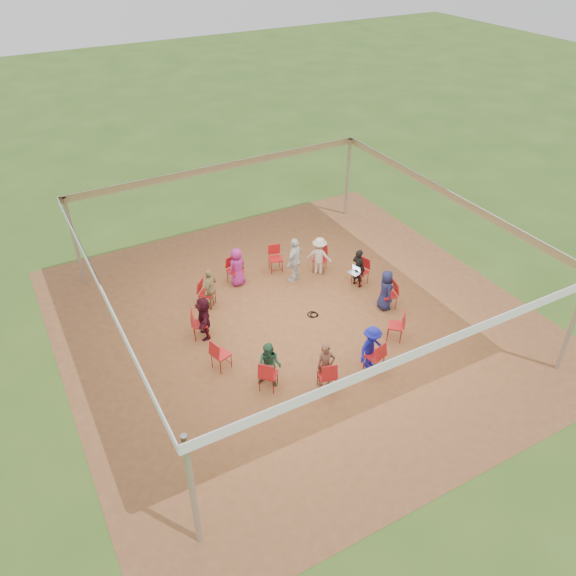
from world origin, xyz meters
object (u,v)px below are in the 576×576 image
person_seated_8 (386,290)px  cable_coil (313,315)px  person_seated_1 (319,256)px  person_seated_6 (326,366)px  chair_5 (200,324)px  standing_person (295,260)px  person_seated_7 (371,348)px  person_seated_0 (358,268)px  chair_4 (207,294)px  chair_11 (389,295)px  chair_0 (360,272)px  person_seated_5 (270,365)px  chair_1 (320,259)px  chair_3 (235,271)px  chair_7 (268,374)px  chair_8 (327,375)px  laptop (355,271)px  chair_10 (396,326)px  person_seated_4 (204,317)px  person_seated_3 (210,289)px  person_seated_2 (237,267)px  chair_2 (276,259)px  chair_9 (374,356)px  chair_6 (221,354)px

person_seated_8 → cable_coil: (-2.04, 0.71, -0.63)m
person_seated_1 → person_seated_6: same height
chair_5 → standing_person: 3.89m
person_seated_6 → person_seated_8: bearing=45.0°
person_seated_7 → person_seated_0: bearing=45.0°
chair_4 → chair_11: (4.71, -2.68, 0.00)m
person_seated_1 → standing_person: standing_person is taller
chair_0 → person_seated_7: size_ratio=0.70×
chair_11 → chair_5: bearing=90.0°
person_seated_1 → person_seated_5: same height
chair_0 → chair_11: same height
chair_1 → chair_3: same height
chair_7 → chair_8: bearing=15.0°
chair_0 → laptop: 0.32m
chair_10 → person_seated_4: (-4.59, 2.65, 0.20)m
person_seated_0 → chair_8: bearing=120.7°
chair_0 → chair_10: size_ratio=1.00×
chair_5 → person_seated_3: person_seated_3 is taller
chair_7 → chair_5: bearing=150.0°
chair_11 → person_seated_2: 4.76m
chair_1 → laptop: (0.47, -1.33, 0.17)m
chair_2 → person_seated_0: person_seated_0 is taller
person_seated_3 → person_seated_4: (-0.69, -1.21, 0.00)m
chair_1 → person_seated_2: (-2.68, 0.59, 0.20)m
chair_5 → chair_8: bearing=45.0°
person_seated_8 → laptop: 1.36m
chair_8 → person_seated_3: 4.76m
chair_7 → standing_person: 4.89m
person_seated_0 → person_seated_3: 4.65m
person_seated_4 → person_seated_6: same height
person_seated_8 → chair_5: bearing=90.0°
chair_11 → chair_4: bearing=75.0°
chair_7 → chair_9: 2.80m
person_seated_1 → person_seated_2: (-2.60, 0.68, 0.00)m
person_seated_4 → person_seated_0: bearing=105.0°
chair_0 → chair_1: bearing=15.0°
chair_4 → chair_6: 2.80m
chair_0 → person_seated_4: size_ratio=0.70×
person_seated_0 → standing_person: (-1.61, 1.18, 0.12)m
chair_0 → chair_8: same height
chair_2 → standing_person: (0.26, -0.82, 0.33)m
chair_9 → person_seated_1: bearing=60.7°
chair_8 → person_seated_3: bearing=119.3°
person_seated_0 → standing_person: standing_person is taller
chair_8 → person_seated_6: person_seated_6 is taller
chair_1 → person_seated_0: person_seated_0 is taller
chair_0 → person_seated_3: size_ratio=0.70×
chair_6 → chair_8: bearing=30.0°
chair_2 → person_seated_6: size_ratio=0.70×
chair_5 → person_seated_6: bearing=46.3°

